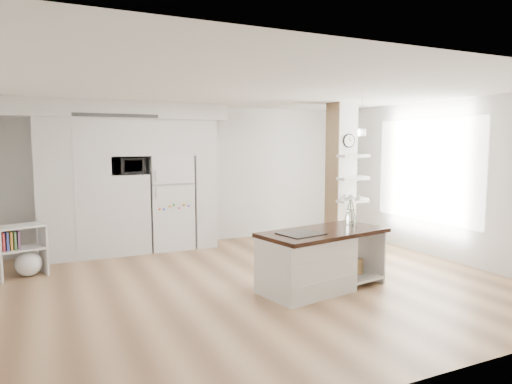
% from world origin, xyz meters
% --- Properties ---
extents(floor, '(7.00, 6.00, 0.01)m').
position_xyz_m(floor, '(0.00, 0.00, 0.00)').
color(floor, tan).
rests_on(floor, ground).
extents(room, '(7.04, 6.04, 2.72)m').
position_xyz_m(room, '(0.00, 0.00, 1.86)').
color(room, white).
rests_on(room, ground).
extents(cabinet_wall, '(4.00, 0.71, 2.70)m').
position_xyz_m(cabinet_wall, '(-1.45, 2.67, 1.51)').
color(cabinet_wall, silver).
rests_on(cabinet_wall, floor).
extents(refrigerator, '(0.78, 0.69, 1.75)m').
position_xyz_m(refrigerator, '(-0.53, 2.68, 0.88)').
color(refrigerator, white).
rests_on(refrigerator, floor).
extents(column, '(0.69, 0.90, 2.70)m').
position_xyz_m(column, '(2.38, 1.13, 1.35)').
color(column, silver).
rests_on(column, floor).
extents(window, '(0.00, 2.40, 2.40)m').
position_xyz_m(window, '(3.48, 0.30, 1.50)').
color(window, white).
rests_on(window, room).
extents(pendant_light, '(0.12, 0.12, 0.10)m').
position_xyz_m(pendant_light, '(1.70, 0.15, 2.12)').
color(pendant_light, white).
rests_on(pendant_light, room).
extents(kitchen_island, '(1.90, 1.16, 1.37)m').
position_xyz_m(kitchen_island, '(0.55, -0.62, 0.42)').
color(kitchen_island, silver).
rests_on(kitchen_island, floor).
extents(bookshelf, '(0.74, 0.56, 0.78)m').
position_xyz_m(bookshelf, '(-2.97, 1.75, 0.34)').
color(bookshelf, silver).
rests_on(bookshelf, floor).
extents(floor_plant_a, '(0.28, 0.25, 0.44)m').
position_xyz_m(floor_plant_a, '(3.00, 1.12, 0.22)').
color(floor_plant_a, '#366528').
rests_on(floor_plant_a, floor).
extents(floor_plant_b, '(0.31, 0.31, 0.45)m').
position_xyz_m(floor_plant_b, '(2.68, 0.73, 0.22)').
color(floor_plant_b, '#366528').
rests_on(floor_plant_b, floor).
extents(microwave, '(0.54, 0.37, 0.30)m').
position_xyz_m(microwave, '(-1.27, 2.62, 1.57)').
color(microwave, '#2D2D2D').
rests_on(microwave, cabinet_wall).
extents(shelf_plant, '(0.27, 0.23, 0.30)m').
position_xyz_m(shelf_plant, '(2.63, 1.30, 1.52)').
color(shelf_plant, '#366528').
rests_on(shelf_plant, column).
extents(decor_bowl, '(0.22, 0.22, 0.05)m').
position_xyz_m(decor_bowl, '(2.30, 0.90, 1.00)').
color(decor_bowl, white).
rests_on(decor_bowl, column).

